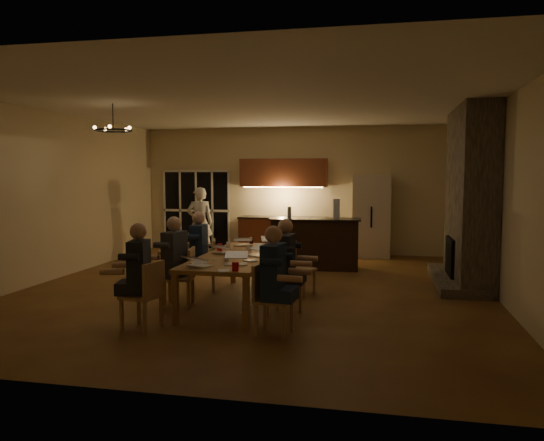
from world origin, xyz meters
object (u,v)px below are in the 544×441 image
(chair_left_near, at_px, (141,295))
(laptop_e, at_px, (243,239))
(laptop_d, at_px, (256,248))
(plate_far, at_px, (272,248))
(chair_right_mid, at_px, (284,283))
(bar_bottle, at_px, (289,212))
(person_left_mid, at_px, (175,262))
(laptop_b, at_px, (236,257))
(redcup_near, at_px, (235,267))
(chandelier, at_px, (113,130))
(chair_right_near, at_px, (274,299))
(person_left_far, at_px, (199,252))
(can_silver, at_px, (226,257))
(redcup_mid, at_px, (220,247))
(bar_blender, at_px, (337,209))
(can_cola, at_px, (251,240))
(plate_left, at_px, (199,263))
(laptop_a, at_px, (200,258))
(person_right_near, at_px, (273,281))
(mug_back, at_px, (228,245))
(bar_island, at_px, (315,244))
(plate_near, at_px, (251,261))
(person_left_near, at_px, (139,275))
(chair_right_far, at_px, (300,269))
(mug_front, at_px, (227,255))
(redcup_far, at_px, (269,240))
(chair_left_far, at_px, (203,265))
(standing_person, at_px, (200,222))
(dining_table, at_px, (239,278))
(laptop_c, at_px, (223,246))
(chair_left_mid, at_px, (179,277))
(refrigerator, at_px, (372,216))

(chair_left_near, distance_m, laptop_e, 2.85)
(laptop_d, bearing_deg, plate_far, 117.57)
(chair_right_mid, distance_m, bar_bottle, 3.87)
(person_left_mid, relative_size, laptop_b, 4.31)
(laptop_d, height_order, redcup_near, laptop_d)
(chandelier, bearing_deg, chair_right_near, -30.96)
(bar_bottle, bearing_deg, person_left_far, -113.41)
(person_left_mid, xyz_separation_m, can_silver, (0.86, -0.14, 0.12))
(person_left_far, xyz_separation_m, laptop_b, (1.07, -1.48, 0.17))
(redcup_mid, distance_m, bar_blender, 3.39)
(can_cola, relative_size, plate_left, 0.49)
(plate_far, bearing_deg, can_silver, -105.80)
(laptop_a, bearing_deg, person_left_mid, -22.60)
(person_right_near, bearing_deg, mug_back, 34.39)
(bar_island, height_order, laptop_d, bar_island)
(redcup_near, height_order, plate_near, redcup_near)
(redcup_mid, bearing_deg, person_left_near, -104.34)
(chandelier, height_order, plate_near, chandelier)
(chair_right_far, relative_size, redcup_mid, 7.42)
(chair_right_mid, xyz_separation_m, mug_front, (-0.90, 0.16, 0.36))
(person_right_near, distance_m, laptop_a, 1.24)
(person_left_mid, bearing_deg, redcup_far, 160.80)
(chair_left_far, distance_m, can_silver, 1.55)
(standing_person, xyz_separation_m, mug_back, (1.75, -3.46, -0.05))
(plate_far, height_order, bar_bottle, bar_bottle)
(dining_table, xyz_separation_m, redcup_far, (0.18, 1.45, 0.44))
(can_silver, bearing_deg, person_left_far, 124.90)
(redcup_mid, bearing_deg, plate_near, -49.77)
(redcup_mid, bearing_deg, can_cola, 74.24)
(chair_left_far, distance_m, mug_back, 0.57)
(person_left_far, distance_m, laptop_d, 1.32)
(can_cola, bearing_deg, laptop_c, -96.76)
(plate_far, relative_size, bar_blender, 0.66)
(can_silver, xyz_separation_m, bar_blender, (1.26, 3.89, 0.48))
(person_left_near, bearing_deg, bar_island, 149.14)
(standing_person, relative_size, bar_bottle, 7.10)
(bar_island, distance_m, can_silver, 3.92)
(laptop_e, height_order, redcup_mid, laptop_e)
(laptop_e, bearing_deg, dining_table, 84.83)
(redcup_mid, relative_size, can_silver, 1.00)
(laptop_b, xyz_separation_m, redcup_mid, (-0.62, 1.22, -0.05))
(chair_left_mid, distance_m, person_left_far, 1.06)
(person_left_far, height_order, redcup_near, person_left_far)
(plate_far, bearing_deg, dining_table, -117.44)
(refrigerator, bearing_deg, bar_island, -120.83)
(redcup_far, height_order, can_cola, same)
(mug_front, height_order, can_silver, can_silver)
(person_left_mid, relative_size, plate_far, 5.08)
(chair_left_mid, height_order, person_left_near, person_left_near)
(dining_table, bearing_deg, chair_right_near, -60.16)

